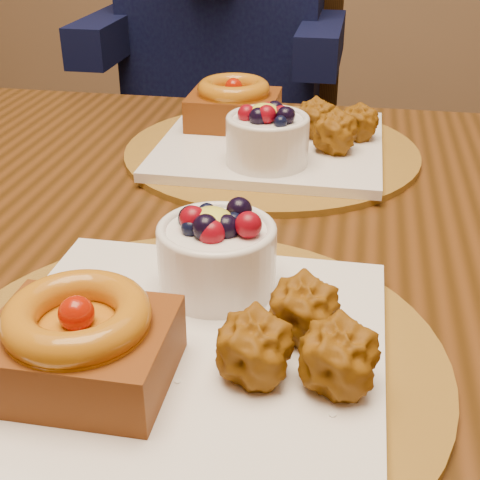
# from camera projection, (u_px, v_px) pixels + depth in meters

# --- Properties ---
(dining_table) EXTENTS (1.60, 0.90, 0.76)m
(dining_table) POSITION_uv_depth(u_px,v_px,m) (241.00, 294.00, 0.72)
(dining_table) COLOR #351F09
(dining_table) RESTS_ON ground
(place_setting_near) EXTENTS (0.38, 0.38, 0.09)m
(place_setting_near) POSITION_uv_depth(u_px,v_px,m) (184.00, 331.00, 0.48)
(place_setting_near) COLOR brown
(place_setting_near) RESTS_ON dining_table
(place_setting_far) EXTENTS (0.38, 0.38, 0.09)m
(place_setting_far) POSITION_uv_depth(u_px,v_px,m) (269.00, 135.00, 0.85)
(place_setting_far) COLOR brown
(place_setting_far) RESTS_ON dining_table
(chair_far) EXTENTS (0.57, 0.57, 1.00)m
(chair_far) POSITION_uv_depth(u_px,v_px,m) (237.00, 142.00, 1.50)
(chair_far) COLOR black
(chair_far) RESTS_ON ground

